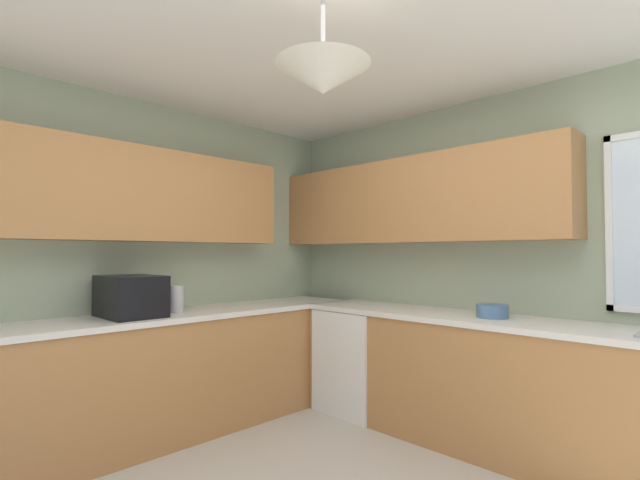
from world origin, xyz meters
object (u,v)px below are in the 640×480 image
Objects in this scene: dishwasher at (360,360)px; kettle at (176,299)px; bowl at (492,311)px; microwave at (131,296)px.

kettle is at bearing -114.55° from dishwasher.
kettle is 0.95× the size of bowl.
bowl is at bearing 1.47° from dishwasher.
bowl is at bearing 43.95° from microwave.
bowl is at bearing 38.30° from kettle.
microwave is 2.22× the size of bowl.
microwave is 2.55m from bowl.
dishwasher is at bearing 69.19° from microwave.
microwave reaches higher than kettle.
dishwasher is 4.22× the size of kettle.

